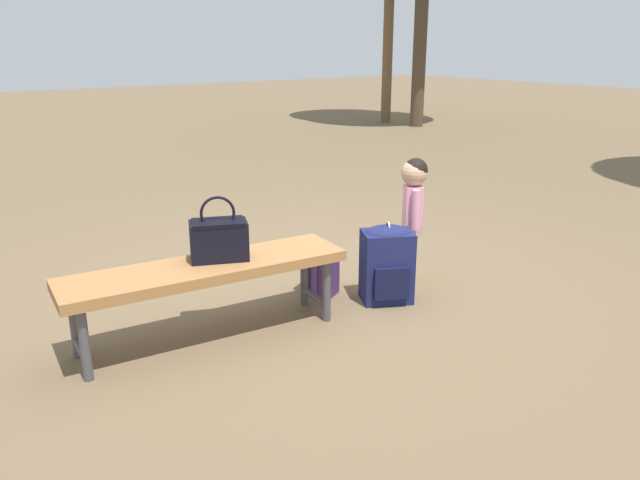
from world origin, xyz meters
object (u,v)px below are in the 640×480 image
at_px(park_bench, 206,274).
at_px(child_standing, 413,201).
at_px(backpack_large, 387,262).
at_px(backpack_small, 321,268).
at_px(handbag, 219,238).

height_order(park_bench, child_standing, child_standing).
bearing_deg(child_standing, backpack_large, -157.47).
bearing_deg(park_bench, backpack_small, 10.24).
height_order(park_bench, backpack_large, backpack_large).
bearing_deg(backpack_large, park_bench, 171.22).
distance_m(park_bench, child_standing, 1.56).
relative_size(backpack_large, backpack_small, 1.50).
relative_size(park_bench, backpack_small, 4.55).
bearing_deg(backpack_small, handbag, -170.48).
distance_m(park_bench, backpack_small, 0.95).
relative_size(child_standing, backpack_large, 1.64).
bearing_deg(park_bench, backpack_large, -8.78).
bearing_deg(backpack_large, child_standing, 22.53).
height_order(park_bench, backpack_small, park_bench).
height_order(park_bench, handbag, handbag).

